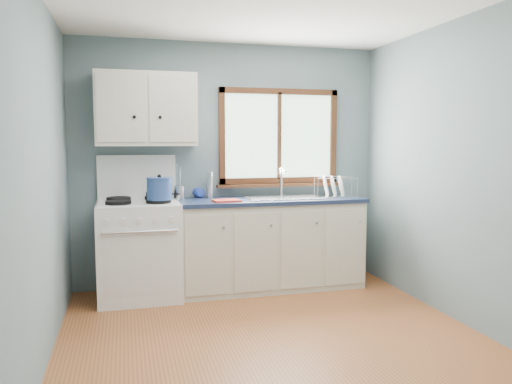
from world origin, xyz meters
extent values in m
cube|color=#A45B2F|center=(0.00, 0.00, -0.01)|extent=(3.20, 3.60, 0.02)
cube|color=slate|center=(0.00, 1.81, 1.25)|extent=(3.20, 0.02, 2.50)
cube|color=slate|center=(0.00, -1.81, 1.25)|extent=(3.20, 0.02, 2.50)
cube|color=slate|center=(-1.61, 0.00, 1.25)|extent=(0.02, 3.60, 2.50)
cube|color=slate|center=(1.61, 0.00, 1.25)|extent=(0.02, 3.60, 2.50)
cube|color=white|center=(-0.95, 1.47, 0.46)|extent=(0.76, 0.65, 0.92)
cube|color=white|center=(-0.95, 1.77, 1.14)|extent=(0.76, 0.05, 0.44)
cube|color=silver|center=(-0.95, 1.47, 0.93)|extent=(0.72, 0.59, 0.01)
cylinder|color=black|center=(-1.13, 1.32, 0.95)|extent=(0.23, 0.23, 0.03)
cylinder|color=black|center=(-0.77, 1.32, 0.95)|extent=(0.23, 0.23, 0.03)
cylinder|color=black|center=(-1.13, 1.61, 0.95)|extent=(0.23, 0.23, 0.03)
cylinder|color=black|center=(-0.77, 1.61, 0.95)|extent=(0.23, 0.23, 0.03)
cylinder|color=silver|center=(-0.95, 1.12, 0.70)|extent=(0.66, 0.02, 0.02)
cube|color=silver|center=(-0.95, 1.14, 0.40)|extent=(0.66, 0.01, 0.55)
cube|color=beige|center=(0.36, 1.49, 0.44)|extent=(1.85, 0.60, 0.88)
cube|color=black|center=(0.36, 1.51, 0.04)|extent=(1.85, 0.54, 0.08)
cube|color=#16203B|center=(0.36, 1.49, 0.90)|extent=(1.89, 0.64, 0.04)
cube|color=silver|center=(0.54, 1.49, 0.92)|extent=(0.84, 0.46, 0.01)
cube|color=silver|center=(0.34, 1.49, 0.85)|extent=(0.36, 0.40, 0.14)
cube|color=silver|center=(0.74, 1.49, 0.85)|extent=(0.36, 0.40, 0.14)
cylinder|color=silver|center=(0.54, 1.69, 1.06)|extent=(0.02, 0.02, 0.28)
cylinder|color=silver|center=(0.54, 1.62, 1.19)|extent=(0.02, 0.16, 0.02)
sphere|color=silver|center=(0.54, 1.69, 1.20)|extent=(0.04, 0.04, 0.04)
cube|color=#9EC6A8|center=(0.54, 1.79, 1.55)|extent=(1.22, 0.01, 0.92)
cube|color=#4A2714|center=(0.54, 1.77, 2.02)|extent=(1.30, 0.05, 0.06)
cube|color=#4A2714|center=(0.54, 1.77, 1.08)|extent=(1.30, 0.05, 0.06)
cube|color=#4A2714|center=(-0.08, 1.77, 1.55)|extent=(0.06, 0.05, 1.00)
cube|color=#4A2714|center=(1.16, 1.77, 1.55)|extent=(0.06, 0.05, 1.00)
cube|color=#4A2714|center=(0.54, 1.77, 1.55)|extent=(0.03, 0.05, 0.92)
cube|color=#4A2714|center=(0.54, 1.74, 1.03)|extent=(1.36, 0.10, 0.03)
cube|color=beige|center=(-0.85, 1.63, 1.80)|extent=(0.95, 0.32, 0.70)
cube|color=beige|center=(-1.09, 1.46, 1.80)|extent=(0.44, 0.01, 0.62)
cube|color=beige|center=(-0.61, 1.46, 1.80)|extent=(0.44, 0.01, 0.62)
sphere|color=black|center=(-0.97, 1.45, 1.72)|extent=(0.03, 0.03, 0.03)
sphere|color=black|center=(-0.73, 1.45, 1.72)|extent=(0.03, 0.03, 0.03)
cylinder|color=black|center=(-0.76, 1.60, 0.98)|extent=(0.26, 0.26, 0.04)
cube|color=black|center=(-0.61, 1.57, 0.98)|extent=(0.13, 0.05, 0.01)
cylinder|color=navy|center=(-0.76, 1.31, 1.06)|extent=(0.25, 0.25, 0.19)
cylinder|color=navy|center=(-0.76, 1.31, 1.16)|extent=(0.26, 0.26, 0.01)
sphere|color=black|center=(-0.76, 1.31, 1.18)|extent=(0.04, 0.04, 0.04)
cylinder|color=silver|center=(-0.55, 1.61, 0.99)|extent=(0.14, 0.14, 0.14)
cylinder|color=silver|center=(-0.53, 1.62, 1.13)|extent=(0.01, 0.01, 0.20)
cylinder|color=silver|center=(-0.57, 1.62, 1.15)|extent=(0.01, 0.01, 0.24)
cylinder|color=silver|center=(-0.54, 1.59, 1.12)|extent=(0.01, 0.01, 0.19)
cylinder|color=silver|center=(-0.23, 1.69, 1.05)|extent=(0.06, 0.06, 0.27)
imported|color=#2641B5|center=(-0.32, 1.70, 1.06)|extent=(0.13, 0.13, 0.27)
cube|color=red|center=(-0.13, 1.33, 0.93)|extent=(0.28, 0.21, 0.02)
cube|color=silver|center=(1.06, 1.48, 0.93)|extent=(0.49, 0.42, 0.02)
cylinder|color=silver|center=(0.83, 1.38, 1.02)|extent=(0.01, 0.01, 0.20)
cylinder|color=silver|center=(1.22, 1.28, 1.02)|extent=(0.01, 0.01, 0.20)
cylinder|color=silver|center=(0.90, 1.68, 1.02)|extent=(0.01, 0.01, 0.20)
cylinder|color=silver|center=(1.30, 1.58, 1.02)|extent=(0.01, 0.01, 0.20)
cylinder|color=silver|center=(1.02, 1.33, 1.12)|extent=(0.39, 0.11, 0.01)
cylinder|color=silver|center=(1.10, 1.63, 1.12)|extent=(0.39, 0.11, 0.01)
cylinder|color=white|center=(0.96, 1.51, 1.03)|extent=(0.11, 0.23, 0.22)
cylinder|color=white|center=(1.04, 1.49, 1.03)|extent=(0.11, 0.23, 0.22)
cylinder|color=white|center=(1.12, 1.47, 1.03)|extent=(0.11, 0.23, 0.22)
camera|label=1|loc=(-1.06, -3.33, 1.49)|focal=35.00mm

